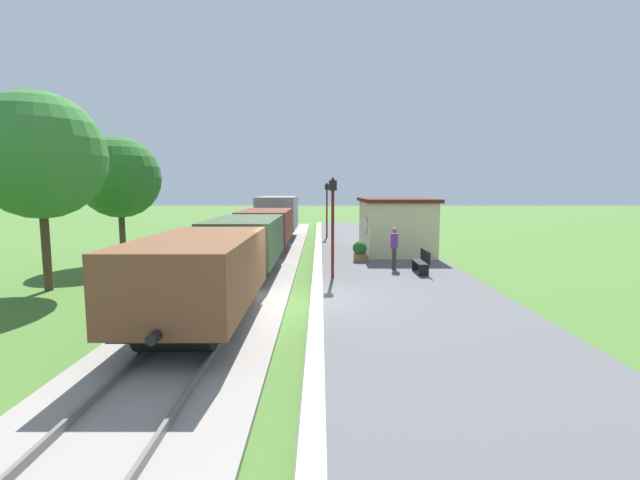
# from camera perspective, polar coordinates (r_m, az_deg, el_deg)

# --- Properties ---
(ground_plane) EXTENTS (160.00, 160.00, 0.00)m
(ground_plane) POSITION_cam_1_polar(r_m,az_deg,el_deg) (13.29, -1.94, -8.68)
(ground_plane) COLOR #47702D
(platform_slab) EXTENTS (6.00, 60.00, 0.25)m
(platform_slab) POSITION_cam_1_polar(r_m,az_deg,el_deg) (13.52, 11.87, -8.01)
(platform_slab) COLOR #565659
(platform_slab) RESTS_ON ground
(platform_edge_stripe) EXTENTS (0.36, 60.00, 0.01)m
(platform_edge_stripe) POSITION_cam_1_polar(r_m,az_deg,el_deg) (13.22, -0.20, -7.63)
(platform_edge_stripe) COLOR silver
(platform_edge_stripe) RESTS_ON platform_slab
(track_ballast) EXTENTS (3.80, 60.00, 0.12)m
(track_ballast) POSITION_cam_1_polar(r_m,az_deg,el_deg) (13.58, -12.22, -8.24)
(track_ballast) COLOR gray
(track_ballast) RESTS_ON ground
(rail_near) EXTENTS (0.07, 60.00, 0.14)m
(rail_near) POSITION_cam_1_polar(r_m,az_deg,el_deg) (13.41, -9.20, -7.78)
(rail_near) COLOR slate
(rail_near) RESTS_ON track_ballast
(rail_far) EXTENTS (0.07, 60.00, 0.14)m
(rail_far) POSITION_cam_1_polar(r_m,az_deg,el_deg) (13.72, -15.20, -7.61)
(rail_far) COLOR slate
(rail_far) RESTS_ON track_ballast
(freight_train) EXTENTS (2.50, 26.00, 2.72)m
(freight_train) POSITION_cam_1_polar(r_m,az_deg,el_deg) (21.21, -7.61, 1.09)
(freight_train) COLOR brown
(freight_train) RESTS_ON rail_near
(station_hut) EXTENTS (3.50, 5.80, 2.78)m
(station_hut) POSITION_cam_1_polar(r_m,az_deg,el_deg) (23.27, 9.90, 1.96)
(station_hut) COLOR beige
(station_hut) RESTS_ON platform_slab
(bench_near_hut) EXTENTS (0.42, 1.50, 0.91)m
(bench_near_hut) POSITION_cam_1_polar(r_m,az_deg,el_deg) (17.54, 13.34, -2.69)
(bench_near_hut) COLOR black
(bench_near_hut) RESTS_ON platform_slab
(person_waiting) EXTENTS (0.35, 0.44, 1.71)m
(person_waiting) POSITION_cam_1_polar(r_m,az_deg,el_deg) (18.10, 9.84, -0.84)
(person_waiting) COLOR #38332D
(person_waiting) RESTS_ON platform_slab
(potted_planter) EXTENTS (0.64, 0.64, 0.92)m
(potted_planter) POSITION_cam_1_polar(r_m,az_deg,el_deg) (19.99, 5.41, -1.40)
(potted_planter) COLOR #9E6642
(potted_planter) RESTS_ON platform_slab
(lamp_post_near) EXTENTS (0.28, 0.28, 3.70)m
(lamp_post_near) POSITION_cam_1_polar(r_m,az_deg,el_deg) (15.87, 1.91, 4.08)
(lamp_post_near) COLOR #591414
(lamp_post_near) RESTS_ON platform_slab
(lamp_post_far) EXTENTS (0.28, 0.28, 3.70)m
(lamp_post_far) POSITION_cam_1_polar(r_m,az_deg,el_deg) (29.44, 1.15, 5.26)
(lamp_post_far) COLOR #591414
(lamp_post_far) RESTS_ON platform_slab
(tree_trackside_mid) EXTENTS (4.26, 4.26, 6.75)m
(tree_trackside_mid) POSITION_cam_1_polar(r_m,az_deg,el_deg) (17.74, -32.34, 9.18)
(tree_trackside_mid) COLOR #4C3823
(tree_trackside_mid) RESTS_ON ground
(tree_trackside_far) EXTENTS (3.77, 3.77, 5.92)m
(tree_trackside_far) POSITION_cam_1_polar(r_m,az_deg,el_deg) (22.86, -24.30, 7.36)
(tree_trackside_far) COLOR #4C3823
(tree_trackside_far) RESTS_ON ground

